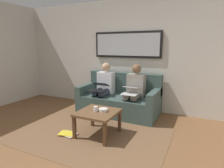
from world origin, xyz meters
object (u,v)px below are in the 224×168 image
(cup, at_px, (96,109))
(person_right, at_px, (104,86))
(framed_mirror, at_px, (127,45))
(magazine_stack, at_px, (68,134))
(laptop_black, at_px, (99,87))
(laptop_silver, at_px, (131,90))
(person_left, at_px, (135,89))
(bowl, at_px, (103,110))
(coffee_table, at_px, (98,115))
(couch, at_px, (120,99))

(cup, xyz_separation_m, person_right, (0.46, -1.17, 0.14))
(framed_mirror, distance_m, magazine_stack, 2.41)
(laptop_black, bearing_deg, laptop_silver, 178.83)
(person_left, bearing_deg, laptop_silver, 90.00)
(bowl, bearing_deg, magazine_stack, 26.72)
(magazine_stack, bearing_deg, cup, -154.18)
(person_left, relative_size, laptop_black, 2.95)
(cup, distance_m, laptop_black, 1.06)
(person_right, bearing_deg, laptop_silver, 161.86)
(person_left, xyz_separation_m, magazine_stack, (0.72, 1.38, -0.59))
(magazine_stack, bearing_deg, coffee_table, -153.75)
(framed_mirror, relative_size, magazine_stack, 5.02)
(bowl, relative_size, magazine_stack, 0.47)
(laptop_black, distance_m, magazine_stack, 1.30)
(bowl, distance_m, person_left, 1.13)
(framed_mirror, height_order, cup, framed_mirror)
(person_left, distance_m, magazine_stack, 1.66)
(cup, xyz_separation_m, person_left, (-0.29, -1.17, 0.14))
(person_right, distance_m, magazine_stack, 1.50)
(person_left, distance_m, person_right, 0.74)
(coffee_table, relative_size, bowl, 4.21)
(coffee_table, xyz_separation_m, laptop_black, (0.49, -0.92, 0.26))
(couch, xyz_separation_m, coffee_table, (-0.11, 1.22, 0.05))
(cup, distance_m, person_right, 1.26)
(person_left, bearing_deg, coffee_table, 77.35)
(framed_mirror, xyz_separation_m, bowl, (-0.20, 1.56, -1.10))
(couch, relative_size, laptop_black, 4.58)
(bowl, relative_size, person_left, 0.14)
(cup, height_order, laptop_silver, laptop_silver)
(person_right, bearing_deg, framed_mirror, -129.18)
(cup, xyz_separation_m, laptop_black, (0.46, -0.94, 0.16))
(framed_mirror, bearing_deg, magazine_stack, 79.20)
(person_right, height_order, magazine_stack, person_right)
(couch, xyz_separation_m, person_right, (0.37, 0.07, 0.30))
(bowl, bearing_deg, person_left, -99.05)
(coffee_table, bearing_deg, bowl, -150.69)
(framed_mirror, height_order, laptop_black, framed_mirror)
(person_left, height_order, laptop_silver, person_left)
(person_right, bearing_deg, magazine_stack, 90.93)
(coffee_table, xyz_separation_m, bowl, (-0.08, -0.05, 0.09))
(couch, bearing_deg, cup, 93.96)
(framed_mirror, bearing_deg, couch, 90.00)
(laptop_silver, bearing_deg, person_right, -18.14)
(cup, bearing_deg, laptop_silver, -107.27)
(person_right, distance_m, laptop_black, 0.23)
(magazine_stack, bearing_deg, person_left, -117.67)
(couch, distance_m, laptop_black, 0.57)
(framed_mirror, distance_m, laptop_black, 1.21)
(framed_mirror, xyz_separation_m, cup, (-0.09, 1.62, -1.08))
(cup, bearing_deg, couch, -86.04)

